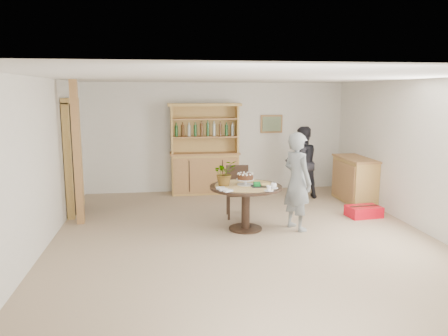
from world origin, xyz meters
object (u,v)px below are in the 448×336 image
dining_chair (238,188)px  red_suitcase (364,211)px  teen_boy (297,181)px  hutch (205,163)px  adult_person (301,163)px  sideboard (355,180)px  dining_table (246,194)px

dining_chair → red_suitcase: dining_chair is taller
teen_boy → red_suitcase: bearing=-93.6°
hutch → dining_chair: bearing=-77.9°
teen_boy → adult_person: (0.76, 2.11, -0.04)m
sideboard → dining_chair: (-2.62, -0.71, 0.06)m
hutch → dining_table: 2.82m
dining_table → adult_person: size_ratio=0.77×
hutch → adult_person: (2.02, -0.78, 0.09)m
adult_person → red_suitcase: bearing=98.8°
sideboard → dining_chair: 2.72m
hutch → dining_table: size_ratio=1.70×
hutch → teen_boy: hutch is taller
dining_chair → dining_table: bearing=-85.8°
sideboard → red_suitcase: sideboard is taller
dining_chair → teen_boy: bearing=-43.1°
adult_person → sideboard: bearing=140.0°
dining_chair → hutch: bearing=106.7°
adult_person → hutch: bearing=-36.5°
dining_table → red_suitcase: 2.41m
hutch → dining_chair: 2.01m
hutch → red_suitcase: size_ratio=3.18×
dining_table → dining_chair: dining_chair is taller
dining_table → red_suitcase: bearing=10.6°
dining_table → dining_chair: bearing=89.6°
teen_boy → red_suitcase: teen_boy is taller
teen_boy → red_suitcase: size_ratio=2.56×
dining_table → adult_person: (1.61, 2.01, 0.18)m
hutch → adult_person: hutch is taller
hutch → adult_person: size_ratio=1.30×
dining_table → red_suitcase: (2.32, 0.43, -0.50)m
dining_chair → adult_person: adult_person is taller
red_suitcase → adult_person: bearing=107.8°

